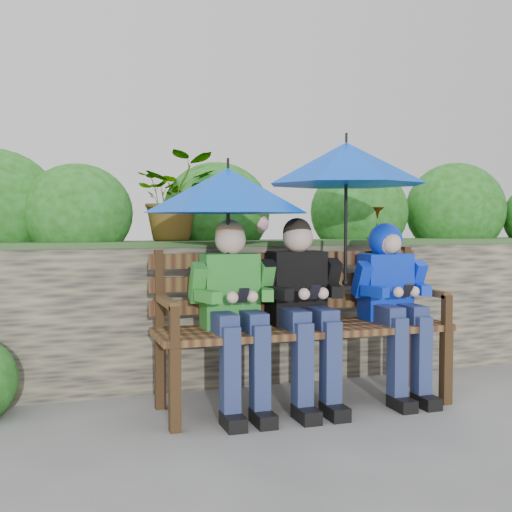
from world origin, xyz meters
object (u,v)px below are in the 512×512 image
object	(u,v)px
boy_right	(392,293)
umbrella_left	(228,191)
boy_left	(234,304)
boy_middle	(303,301)
park_bench	(300,316)
umbrella_right	(346,164)

from	to	relation	value
boy_right	umbrella_left	xyz separation A→B (m)	(-1.12, 0.03, 0.65)
boy_left	boy_middle	xyz separation A→B (m)	(0.44, -0.00, 0.01)
boy_left	boy_right	world-z (taller)	boy_left
boy_left	umbrella_left	size ratio (longest dim) A/B	1.15
boy_left	boy_right	bearing A→B (deg)	0.78
boy_middle	boy_right	bearing A→B (deg)	1.44
boy_middle	park_bench	bearing A→B (deg)	78.42
umbrella_left	park_bench	bearing A→B (deg)	5.59
park_bench	boy_middle	size ratio (longest dim) A/B	1.58
boy_middle	umbrella_left	xyz separation A→B (m)	(-0.47, 0.04, 0.68)
boy_middle	umbrella_left	distance (m)	0.83
boy_right	umbrella_left	size ratio (longest dim) A/B	1.13
boy_middle	umbrella_right	distance (m)	0.93
boy_middle	boy_right	world-z (taller)	boy_middle
boy_middle	umbrella_right	bearing A→B (deg)	11.74
boy_left	park_bench	bearing A→B (deg)	11.15
boy_left	umbrella_left	distance (m)	0.69
boy_left	boy_right	distance (m)	1.09
boy_left	boy_right	xyz separation A→B (m)	(1.09, 0.01, 0.03)
umbrella_left	umbrella_right	world-z (taller)	umbrella_right
boy_left	umbrella_right	xyz separation A→B (m)	(0.77, 0.07, 0.87)
boy_middle	boy_right	xyz separation A→B (m)	(0.65, 0.02, 0.03)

